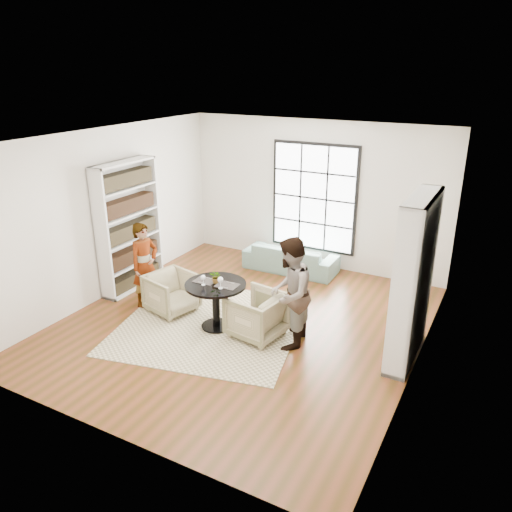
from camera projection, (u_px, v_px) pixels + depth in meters
The scene contains 16 objects.
ground at pixel (243, 324), 8.21m from camera, with size 6.00×6.00×0.00m, color brown.
room_shell at pixel (258, 242), 8.20m from camera, with size 6.00×6.01×6.00m.
rug at pixel (211, 324), 8.18m from camera, with size 2.82×2.82×0.01m, color beige.
pedestal_table at pixel (216, 296), 7.90m from camera, with size 0.97×0.97×0.77m.
sofa at pixel (291, 258), 10.23m from camera, with size 1.90×0.74×0.55m, color gray.
armchair_left at pixel (172, 293), 8.51m from camera, with size 0.74×0.76×0.69m, color #C5AF8D.
armchair_right at pixel (257, 315), 7.73m from camera, with size 0.77×0.79×0.72m, color tan.
person_left at pixel (145, 265), 8.60m from camera, with size 0.55×0.36×1.51m, color gray.
person_right at pixel (290, 294), 7.31m from camera, with size 0.83×0.64×1.70m, color gray.
placemat_left at pixel (205, 281), 7.92m from camera, with size 0.34×0.26×0.01m, color #272422.
placemat_right at pixel (227, 285), 7.75m from camera, with size 0.34×0.26×0.01m, color #272422.
cutlery_left at pixel (205, 280), 7.91m from camera, with size 0.14×0.22×0.01m, color silver, non-canonical shape.
cutlery_right at pixel (227, 285), 7.75m from camera, with size 0.14×0.22×0.01m, color silver, non-canonical shape.
wine_glass_left at pixel (203, 278), 7.73m from camera, with size 0.08×0.08×0.17m.
wine_glass_right at pixel (220, 280), 7.61m from camera, with size 0.09×0.09×0.19m.
flower_centerpiece at pixel (216, 277), 7.81m from camera, with size 0.19×0.16×0.21m, color gray.
Camera 1 is at (3.61, -6.29, 4.00)m, focal length 35.00 mm.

